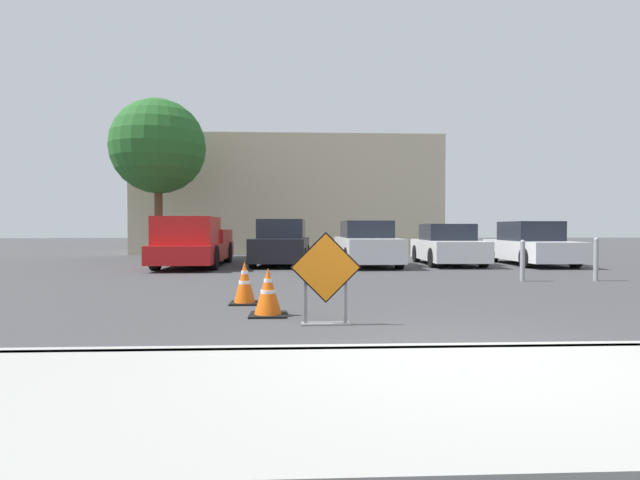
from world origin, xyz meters
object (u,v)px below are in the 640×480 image
(parked_car_nearest, at_px, (282,244))
(parked_car_fourth, at_px, (531,245))
(traffic_cone_nearest, at_px, (268,292))
(parked_car_second, at_px, (367,245))
(road_closed_sign, at_px, (326,276))
(traffic_cone_second, at_px, (245,283))
(parked_car_third, at_px, (447,246))
(bollard_nearest, at_px, (522,259))
(pickup_truck, at_px, (193,245))
(bollard_second, at_px, (596,258))

(parked_car_nearest, distance_m, parked_car_fourth, 8.54)
(traffic_cone_nearest, xyz_separation_m, parked_car_fourth, (8.44, 9.55, 0.34))
(parked_car_second, bearing_deg, parked_car_fourth, -179.86)
(road_closed_sign, xyz_separation_m, parked_car_second, (1.95, 10.10, 0.06))
(road_closed_sign, height_order, parked_car_fourth, parked_car_fourth)
(parked_car_second, bearing_deg, traffic_cone_second, 67.16)
(traffic_cone_nearest, bearing_deg, traffic_cone_second, 111.77)
(parked_car_third, height_order, bollard_nearest, parked_car_third)
(parked_car_second, bearing_deg, traffic_cone_nearest, 72.06)
(road_closed_sign, height_order, pickup_truck, pickup_truck)
(pickup_truck, xyz_separation_m, bollard_second, (10.49, -4.77, -0.18))
(road_closed_sign, bearing_deg, bollard_second, 37.06)
(traffic_cone_second, xyz_separation_m, parked_car_fourth, (8.89, 8.41, 0.33))
(pickup_truck, xyz_separation_m, parked_car_fourth, (11.38, 0.41, -0.05))
(traffic_cone_second, distance_m, bollard_nearest, 7.00)
(parked_car_second, bearing_deg, parked_car_third, -174.21)
(traffic_cone_nearest, relative_size, parked_car_nearest, 0.16)
(road_closed_sign, relative_size, parked_car_second, 0.28)
(pickup_truck, height_order, parked_car_second, pickup_truck)
(parked_car_fourth, distance_m, bollard_nearest, 5.84)
(parked_car_fourth, height_order, bollard_second, parked_car_fourth)
(parked_car_fourth, height_order, bollard_nearest, parked_car_fourth)
(parked_car_third, distance_m, bollard_second, 5.72)
(traffic_cone_second, bearing_deg, parked_car_fourth, 43.41)
(traffic_cone_nearest, distance_m, parked_car_third, 11.24)
(pickup_truck, xyz_separation_m, parked_car_second, (5.69, 0.23, -0.03))
(traffic_cone_nearest, bearing_deg, road_closed_sign, -42.82)
(pickup_truck, distance_m, parked_car_nearest, 2.94)
(traffic_cone_nearest, height_order, parked_car_nearest, parked_car_nearest)
(traffic_cone_second, bearing_deg, parked_car_third, 54.92)
(parked_car_second, distance_m, parked_car_fourth, 5.70)
(pickup_truck, bearing_deg, parked_car_nearest, -165.89)
(parked_car_second, bearing_deg, bollard_second, 132.18)
(pickup_truck, relative_size, parked_car_fourth, 1.26)
(parked_car_nearest, xyz_separation_m, parked_car_second, (2.84, -0.50, -0.01))
(parked_car_third, bearing_deg, bollard_nearest, 93.88)
(pickup_truck, height_order, parked_car_third, pickup_truck)
(road_closed_sign, distance_m, traffic_cone_second, 2.26)
(parked_car_second, height_order, bollard_nearest, parked_car_second)
(road_closed_sign, distance_m, bollard_nearest, 7.12)
(traffic_cone_second, height_order, parked_car_third, parked_car_third)
(parked_car_third, relative_size, parked_car_fourth, 0.97)
(bollard_nearest, bearing_deg, parked_car_fourth, 62.62)
(traffic_cone_nearest, height_order, traffic_cone_second, traffic_cone_second)
(parked_car_second, xyz_separation_m, parked_car_third, (2.85, 0.37, -0.05))
(parked_car_nearest, distance_m, bollard_second, 9.42)
(pickup_truck, relative_size, bollard_second, 5.22)
(traffic_cone_second, bearing_deg, bollard_second, 22.01)
(traffic_cone_nearest, bearing_deg, pickup_truck, 107.88)
(traffic_cone_nearest, distance_m, parked_car_nearest, 9.88)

